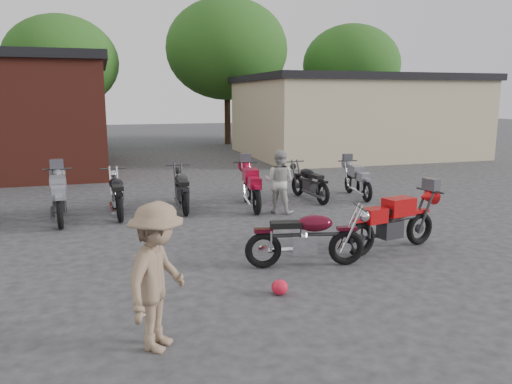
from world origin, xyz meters
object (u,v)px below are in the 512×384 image
object	(u,v)px
helmet	(280,287)
row_bike_5	(309,180)
row_bike_3	(182,187)
vintage_motorcycle	(308,234)
person_light	(279,182)
row_bike_2	(117,192)
row_bike_6	(358,179)
row_bike_4	(251,185)
row_bike_1	(59,195)
person_tan	(158,277)
sportbike	(393,219)

from	to	relation	value
helmet	row_bike_5	distance (m)	6.79
row_bike_3	vintage_motorcycle	bearing A→B (deg)	-162.29
person_light	row_bike_2	size ratio (longest dim) A/B	0.78
row_bike_3	helmet	bearing A→B (deg)	-172.84
row_bike_3	row_bike_6	size ratio (longest dim) A/B	1.09
row_bike_3	row_bike_4	world-z (taller)	row_bike_4
row_bike_5	vintage_motorcycle	bearing A→B (deg)	149.60
row_bike_1	row_bike_5	xyz separation A→B (m)	(6.38, 0.48, -0.06)
row_bike_4	person_tan	bearing A→B (deg)	161.89
vintage_motorcycle	row_bike_6	bearing A→B (deg)	64.48
sportbike	helmet	xyz separation A→B (m)	(-2.72, -1.39, -0.48)
vintage_motorcycle	row_bike_1	bearing A→B (deg)	143.14
vintage_motorcycle	row_bike_4	distance (m)	4.59
row_bike_2	row_bike_5	distance (m)	5.11
person_tan	row_bike_1	xyz separation A→B (m)	(-1.52, 6.63, -0.24)
sportbike	person_tan	distance (m)	5.17
vintage_motorcycle	row_bike_2	xyz separation A→B (m)	(-2.92, 4.74, 0.01)
helmet	row_bike_2	size ratio (longest dim) A/B	0.12
sportbike	person_tan	xyz separation A→B (m)	(-4.55, -2.44, 0.26)
person_light	row_bike_4	size ratio (longest dim) A/B	0.75
helmet	row_bike_5	bearing A→B (deg)	63.40
person_tan	row_bike_6	bearing A→B (deg)	-8.65
person_tan	person_light	bearing A→B (deg)	2.14
helmet	person_light	xyz separation A→B (m)	(1.73, 4.86, 0.66)
person_light	row_bike_4	bearing A→B (deg)	-17.08
sportbike	helmet	world-z (taller)	sportbike
row_bike_1	row_bike_5	world-z (taller)	row_bike_1
row_bike_2	row_bike_6	size ratio (longest dim) A/B	1.09
person_light	row_bike_3	xyz separation A→B (m)	(-2.22, 1.06, -0.20)
row_bike_4	row_bike_3	bearing A→B (deg)	85.19
vintage_motorcycle	sportbike	size ratio (longest dim) A/B	0.96
vintage_motorcycle	row_bike_6	xyz separation A→B (m)	(3.64, 5.00, -0.04)
vintage_motorcycle	person_tan	distance (m)	3.39
person_tan	row_bike_4	size ratio (longest dim) A/B	0.83
sportbike	row_bike_2	xyz separation A→B (m)	(-4.79, 4.36, -0.02)
sportbike	row_bike_1	world-z (taller)	row_bike_1
row_bike_4	row_bike_6	distance (m)	3.29
row_bike_5	row_bike_6	bearing A→B (deg)	-99.15
row_bike_1	vintage_motorcycle	bearing A→B (deg)	-142.02
sportbike	row_bike_2	size ratio (longest dim) A/B	1.03
row_bike_6	person_tan	bearing A→B (deg)	144.83
sportbike	person_tan	bearing A→B (deg)	-163.93
row_bike_6	sportbike	bearing A→B (deg)	165.72
row_bike_4	row_bike_5	distance (m)	1.86
vintage_motorcycle	row_bike_3	bearing A→B (deg)	115.77
person_light	row_bike_1	bearing A→B (deg)	29.99
person_light	row_bike_4	world-z (taller)	person_light
row_bike_4	row_bike_1	bearing A→B (deg)	96.71
vintage_motorcycle	row_bike_6	size ratio (longest dim) A/B	1.07
vintage_motorcycle	row_bike_1	distance (m)	6.21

